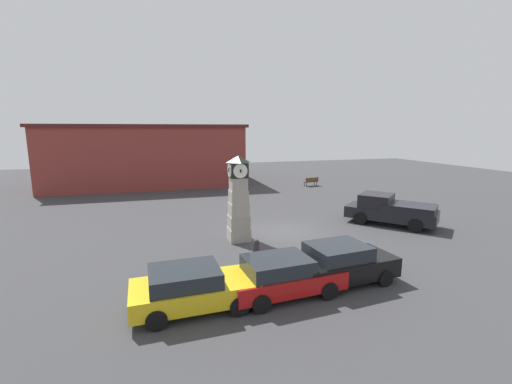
# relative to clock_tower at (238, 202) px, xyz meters

# --- Properties ---
(ground_plane) EXTENTS (81.87, 81.87, 0.00)m
(ground_plane) POSITION_rel_clock_tower_xyz_m (2.86, 0.72, -2.11)
(ground_plane) COLOR #38383A
(clock_tower) EXTENTS (1.14, 1.19, 4.53)m
(clock_tower) POSITION_rel_clock_tower_xyz_m (0.00, 0.00, 0.00)
(clock_tower) COLOR #A19C92
(clock_tower) RESTS_ON ground_plane
(bollard_near_tower) EXTENTS (0.20, 0.20, 0.86)m
(bollard_near_tower) POSITION_rel_clock_tower_xyz_m (1.19, -4.24, -1.67)
(bollard_near_tower) COLOR maroon
(bollard_near_tower) RESTS_ON ground_plane
(bollard_mid_row) EXTENTS (0.29, 0.29, 1.04)m
(bollard_mid_row) POSITION_rel_clock_tower_xyz_m (-0.00, -3.14, -1.58)
(bollard_mid_row) COLOR #333338
(bollard_mid_row) RESTS_ON ground_plane
(car_navy_sedan) EXTENTS (4.15, 2.18, 1.42)m
(car_navy_sedan) POSITION_rel_clock_tower_xyz_m (-3.23, -6.44, -1.37)
(car_navy_sedan) COLOR gold
(car_navy_sedan) RESTS_ON ground_plane
(car_near_tower) EXTENTS (4.21, 2.21, 1.42)m
(car_near_tower) POSITION_rel_clock_tower_xyz_m (-0.01, -6.43, -1.37)
(car_near_tower) COLOR #A51111
(car_near_tower) RESTS_ON ground_plane
(car_by_building) EXTENTS (4.10, 2.34, 1.54)m
(car_by_building) POSITION_rel_clock_tower_xyz_m (2.57, -6.12, -1.32)
(car_by_building) COLOR black
(car_by_building) RESTS_ON ground_plane
(pickup_truck) EXTENTS (5.03, 5.40, 1.85)m
(pickup_truck) POSITION_rel_clock_tower_xyz_m (9.81, 0.24, -1.17)
(pickup_truck) COLOR black
(pickup_truck) RESTS_ON ground_plane
(bench) EXTENTS (1.66, 0.78, 0.90)m
(bench) POSITION_rel_clock_tower_xyz_m (11.65, 15.06, -1.58)
(bench) COLOR brown
(bench) RESTS_ON ground_plane
(warehouse_blue_far) EXTENTS (20.05, 11.61, 6.33)m
(warehouse_blue_far) POSITION_rel_clock_tower_xyz_m (-4.62, 22.01, 1.07)
(warehouse_blue_far) COLOR maroon
(warehouse_blue_far) RESTS_ON ground_plane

